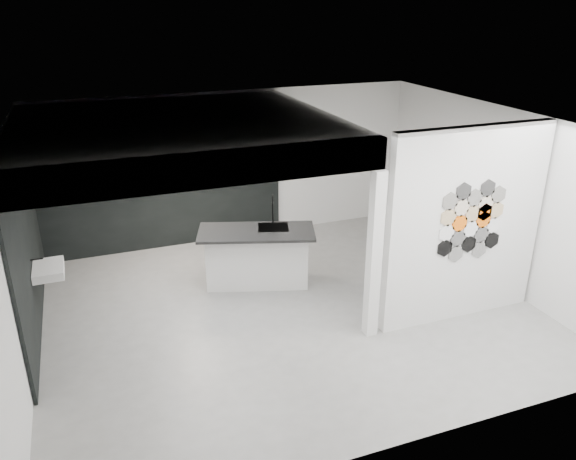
{
  "coord_description": "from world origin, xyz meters",
  "views": [
    {
      "loc": [
        -2.59,
        -6.84,
        4.31
      ],
      "look_at": [
        0.1,
        0.3,
        1.15
      ],
      "focal_mm": 35.0,
      "sensor_mm": 36.0,
      "label": 1
    }
  ],
  "objects_px": {
    "stockpot": "(97,182)",
    "utensil_cup": "(126,182)",
    "partition_panel": "(465,226)",
    "bottle_dark": "(141,178)",
    "wall_basin": "(48,270)",
    "glass_bowl": "(242,169)",
    "kitchen_island": "(257,256)",
    "kettle": "(222,170)",
    "glass_vase": "(242,168)"
  },
  "relations": [
    {
      "from": "stockpot",
      "to": "partition_panel",
      "type": "bearing_deg",
      "value": -39.75
    },
    {
      "from": "wall_basin",
      "to": "kettle",
      "type": "xyz_separation_m",
      "value": [
        3.01,
        2.07,
        0.54
      ]
    },
    {
      "from": "wall_basin",
      "to": "partition_panel",
      "type": "bearing_deg",
      "value": -18.23
    },
    {
      "from": "partition_panel",
      "to": "wall_basin",
      "type": "xyz_separation_m",
      "value": [
        -5.46,
        1.8,
        -0.55
      ]
    },
    {
      "from": "kitchen_island",
      "to": "wall_basin",
      "type": "bearing_deg",
      "value": -159.19
    },
    {
      "from": "kitchen_island",
      "to": "kettle",
      "type": "bearing_deg",
      "value": 109.3
    },
    {
      "from": "glass_bowl",
      "to": "utensil_cup",
      "type": "bearing_deg",
      "value": 180.0
    },
    {
      "from": "utensil_cup",
      "to": "kitchen_island",
      "type": "bearing_deg",
      "value": -47.33
    },
    {
      "from": "kitchen_island",
      "to": "kettle",
      "type": "xyz_separation_m",
      "value": [
        -0.04,
        1.91,
        0.9
      ]
    },
    {
      "from": "wall_basin",
      "to": "glass_bowl",
      "type": "xyz_separation_m",
      "value": [
        3.39,
        2.07,
        0.52
      ]
    },
    {
      "from": "kettle",
      "to": "utensil_cup",
      "type": "relative_size",
      "value": 1.82
    },
    {
      "from": "utensil_cup",
      "to": "glass_vase",
      "type": "bearing_deg",
      "value": 0.0
    },
    {
      "from": "partition_panel",
      "to": "stockpot",
      "type": "bearing_deg",
      "value": 140.25
    },
    {
      "from": "partition_panel",
      "to": "kitchen_island",
      "type": "distance_m",
      "value": 3.23
    },
    {
      "from": "stockpot",
      "to": "glass_vase",
      "type": "xyz_separation_m",
      "value": [
        2.57,
        0.0,
        -0.02
      ]
    },
    {
      "from": "stockpot",
      "to": "kettle",
      "type": "relative_size",
      "value": 1.27
    },
    {
      "from": "wall_basin",
      "to": "utensil_cup",
      "type": "xyz_separation_m",
      "value": [
        1.29,
        2.07,
        0.52
      ]
    },
    {
      "from": "bottle_dark",
      "to": "wall_basin",
      "type": "bearing_deg",
      "value": -127.07
    },
    {
      "from": "bottle_dark",
      "to": "utensil_cup",
      "type": "relative_size",
      "value": 1.68
    },
    {
      "from": "kitchen_island",
      "to": "bottle_dark",
      "type": "distance_m",
      "value": 2.59
    },
    {
      "from": "glass_vase",
      "to": "utensil_cup",
      "type": "bearing_deg",
      "value": 180.0
    },
    {
      "from": "glass_bowl",
      "to": "kettle",
      "type": "bearing_deg",
      "value": 180.0
    },
    {
      "from": "partition_panel",
      "to": "bottle_dark",
      "type": "relative_size",
      "value": 18.49
    },
    {
      "from": "glass_vase",
      "to": "kettle",
      "type": "bearing_deg",
      "value": 180.0
    },
    {
      "from": "stockpot",
      "to": "utensil_cup",
      "type": "xyz_separation_m",
      "value": [
        0.47,
        0.0,
        -0.04
      ]
    },
    {
      "from": "wall_basin",
      "to": "stockpot",
      "type": "height_order",
      "value": "stockpot"
    },
    {
      "from": "partition_panel",
      "to": "bottle_dark",
      "type": "height_order",
      "value": "partition_panel"
    },
    {
      "from": "kitchen_island",
      "to": "bottle_dark",
      "type": "xyz_separation_m",
      "value": [
        -1.5,
        1.91,
        0.9
      ]
    },
    {
      "from": "partition_panel",
      "to": "kettle",
      "type": "distance_m",
      "value": 4.58
    },
    {
      "from": "stockpot",
      "to": "utensil_cup",
      "type": "distance_m",
      "value": 0.48
    },
    {
      "from": "partition_panel",
      "to": "wall_basin",
      "type": "relative_size",
      "value": 4.67
    },
    {
      "from": "utensil_cup",
      "to": "bottle_dark",
      "type": "bearing_deg",
      "value": 0.0
    },
    {
      "from": "kettle",
      "to": "bottle_dark",
      "type": "bearing_deg",
      "value": 164.79
    },
    {
      "from": "kitchen_island",
      "to": "utensil_cup",
      "type": "relative_size",
      "value": 21.81
    },
    {
      "from": "kettle",
      "to": "glass_bowl",
      "type": "bearing_deg",
      "value": -15.21
    },
    {
      "from": "kettle",
      "to": "glass_bowl",
      "type": "distance_m",
      "value": 0.38
    },
    {
      "from": "kitchen_island",
      "to": "kettle",
      "type": "height_order",
      "value": "kettle"
    },
    {
      "from": "wall_basin",
      "to": "bottle_dark",
      "type": "relative_size",
      "value": 3.96
    },
    {
      "from": "partition_panel",
      "to": "utensil_cup",
      "type": "relative_size",
      "value": 31.05
    },
    {
      "from": "kitchen_island",
      "to": "partition_panel",
      "type": "bearing_deg",
      "value": -21.06
    },
    {
      "from": "bottle_dark",
      "to": "utensil_cup",
      "type": "xyz_separation_m",
      "value": [
        -0.27,
        0.0,
        -0.03
      ]
    },
    {
      "from": "partition_panel",
      "to": "stockpot",
      "type": "relative_size",
      "value": 13.4
    },
    {
      "from": "partition_panel",
      "to": "kettle",
      "type": "xyz_separation_m",
      "value": [
        -2.45,
        3.87,
        -0.01
      ]
    },
    {
      "from": "bottle_dark",
      "to": "utensil_cup",
      "type": "height_order",
      "value": "bottle_dark"
    },
    {
      "from": "glass_bowl",
      "to": "bottle_dark",
      "type": "relative_size",
      "value": 0.92
    },
    {
      "from": "glass_bowl",
      "to": "glass_vase",
      "type": "xyz_separation_m",
      "value": [
        0.0,
        0.0,
        0.02
      ]
    },
    {
      "from": "partition_panel",
      "to": "bottle_dark",
      "type": "distance_m",
      "value": 5.49
    },
    {
      "from": "kitchen_island",
      "to": "kettle",
      "type": "distance_m",
      "value": 2.11
    },
    {
      "from": "stockpot",
      "to": "bottle_dark",
      "type": "height_order",
      "value": "stockpot"
    },
    {
      "from": "partition_panel",
      "to": "utensil_cup",
      "type": "xyz_separation_m",
      "value": [
        -4.17,
        3.87,
        -0.03
      ]
    }
  ]
}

